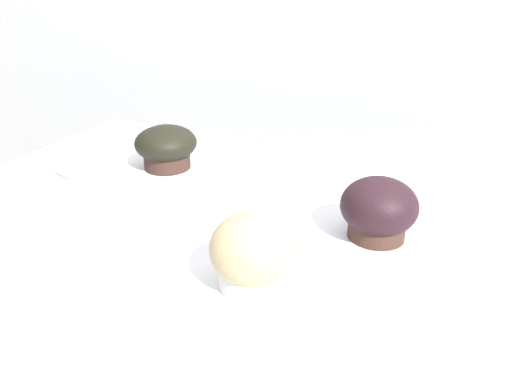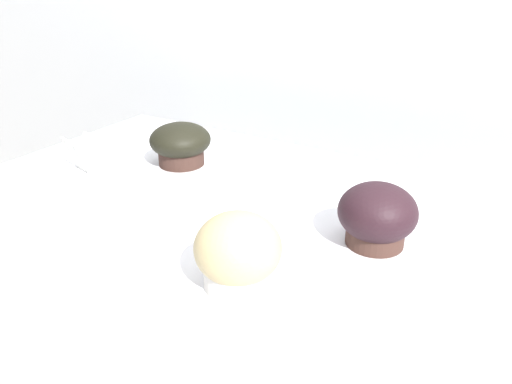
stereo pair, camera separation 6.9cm
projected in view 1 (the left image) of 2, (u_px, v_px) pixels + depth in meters
The scene contains 5 objects.
wall_back at pixel (356, 122), 1.21m from camera, with size 3.20×0.10×1.80m, color silver.
muffin_front_center at pixel (379, 210), 0.65m from camera, with size 0.10×0.10×0.08m.
muffin_back_left at pixel (253, 254), 0.55m from camera, with size 0.10×0.10×0.09m.
muffin_back_right at pixel (166, 147), 0.87m from camera, with size 0.11×0.11×0.08m.
price_card at pixel (65, 160), 0.83m from camera, with size 0.06×0.05×0.06m.
Camera 1 is at (0.27, -0.56, 1.26)m, focal length 35.00 mm.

